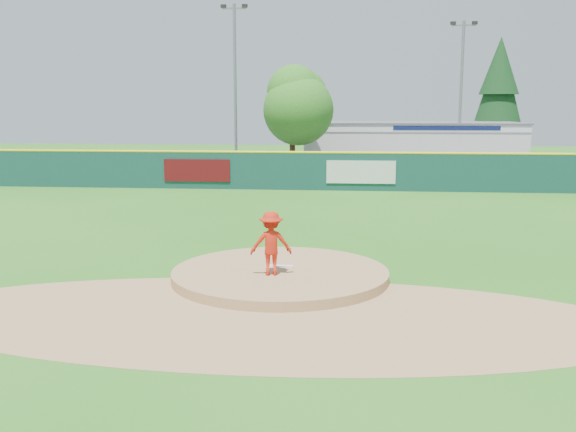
# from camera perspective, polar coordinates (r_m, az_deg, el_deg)

# --- Properties ---
(ground) EXTENTS (120.00, 120.00, 0.00)m
(ground) POSITION_cam_1_polar(r_m,az_deg,el_deg) (16.41, -0.69, -5.64)
(ground) COLOR #286B19
(ground) RESTS_ON ground
(pitchers_mound) EXTENTS (5.50, 5.50, 0.50)m
(pitchers_mound) POSITION_cam_1_polar(r_m,az_deg,el_deg) (16.41, -0.69, -5.64)
(pitchers_mound) COLOR #9E774C
(pitchers_mound) RESTS_ON ground
(pitching_rubber) EXTENTS (0.60, 0.15, 0.04)m
(pitching_rubber) POSITION_cam_1_polar(r_m,az_deg,el_deg) (16.63, -0.58, -4.47)
(pitching_rubber) COLOR white
(pitching_rubber) RESTS_ON pitchers_mound
(infield_dirt_arc) EXTENTS (15.40, 15.40, 0.01)m
(infield_dirt_arc) POSITION_cam_1_polar(r_m,az_deg,el_deg) (13.56, -2.11, -8.93)
(infield_dirt_arc) COLOR #9E774C
(infield_dirt_arc) RESTS_ON ground
(parking_lot) EXTENTS (44.00, 16.00, 0.02)m
(parking_lot) POSITION_cam_1_polar(r_m,az_deg,el_deg) (42.99, 3.30, 3.82)
(parking_lot) COLOR #38383A
(parking_lot) RESTS_ON ground
(pitcher) EXTENTS (1.11, 0.76, 1.58)m
(pitcher) POSITION_cam_1_polar(r_m,az_deg,el_deg) (15.71, -1.52, -2.44)
(pitcher) COLOR red
(pitcher) RESTS_ON pitchers_mound
(van) EXTENTS (5.78, 3.08, 1.55)m
(van) POSITION_cam_1_polar(r_m,az_deg,el_deg) (37.34, 2.86, 4.16)
(van) COLOR white
(van) RESTS_ON parking_lot
(pool_building_grp) EXTENTS (15.20, 8.20, 3.31)m
(pool_building_grp) POSITION_cam_1_polar(r_m,az_deg,el_deg) (47.99, 10.79, 6.25)
(pool_building_grp) COLOR silver
(pool_building_grp) RESTS_ON ground
(fence_banners) EXTENTS (12.35, 0.04, 1.20)m
(fence_banners) POSITION_cam_1_polar(r_m,az_deg,el_deg) (34.04, -0.91, 4.00)
(fence_banners) COLOR #550C0F
(fence_banners) RESTS_ON ground
(playground_slide) EXTENTS (0.89, 2.50, 1.38)m
(playground_slide) POSITION_cam_1_polar(r_m,az_deg,el_deg) (42.23, -20.22, 4.09)
(playground_slide) COLOR blue
(playground_slide) RESTS_ON ground
(outfield_fence) EXTENTS (40.00, 0.14, 2.07)m
(outfield_fence) POSITION_cam_1_polar(r_m,az_deg,el_deg) (33.94, 2.67, 4.12)
(outfield_fence) COLOR #123B37
(outfield_fence) RESTS_ON ground
(deciduous_tree) EXTENTS (5.60, 5.60, 7.36)m
(deciduous_tree) POSITION_cam_1_polar(r_m,az_deg,el_deg) (40.91, 0.40, 9.92)
(deciduous_tree) COLOR #382314
(deciduous_tree) RESTS_ON ground
(conifer_tree) EXTENTS (4.40, 4.40, 9.50)m
(conifer_tree) POSITION_cam_1_polar(r_m,az_deg,el_deg) (52.96, 18.23, 10.44)
(conifer_tree) COLOR #382314
(conifer_tree) RESTS_ON ground
(light_pole_left) EXTENTS (1.75, 0.25, 11.00)m
(light_pole_left) POSITION_cam_1_polar(r_m,az_deg,el_deg) (43.47, -4.72, 11.84)
(light_pole_left) COLOR gray
(light_pole_left) RESTS_ON ground
(light_pole_right) EXTENTS (1.75, 0.25, 10.00)m
(light_pole_right) POSITION_cam_1_polar(r_m,az_deg,el_deg) (45.34, 15.12, 10.81)
(light_pole_right) COLOR gray
(light_pole_right) RESTS_ON ground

